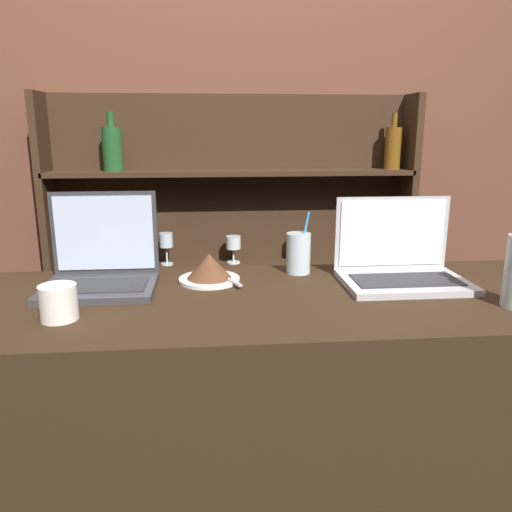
# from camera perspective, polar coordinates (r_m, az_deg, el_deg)

# --- Properties ---
(bar_counter) EXTENTS (2.07, 0.59, 1.06)m
(bar_counter) POSITION_cam_1_polar(r_m,az_deg,el_deg) (1.54, 1.58, -23.67)
(bar_counter) COLOR black
(bar_counter) RESTS_ON ground_plane
(back_wall) EXTENTS (7.00, 0.06, 2.70)m
(back_wall) POSITION_cam_1_polar(r_m,az_deg,el_deg) (2.27, -1.49, 10.97)
(back_wall) COLOR brown
(back_wall) RESTS_ON ground_plane
(back_shelf) EXTENTS (1.58, 0.18, 1.63)m
(back_shelf) POSITION_cam_1_polar(r_m,az_deg,el_deg) (2.27, -2.61, -1.89)
(back_shelf) COLOR #332114
(back_shelf) RESTS_ON ground_plane
(laptop_near) EXTENTS (0.29, 0.23, 0.25)m
(laptop_near) POSITION_cam_1_polar(r_m,az_deg,el_deg) (1.41, -17.24, -1.16)
(laptop_near) COLOR #333338
(laptop_near) RESTS_ON bar_counter
(laptop_far) EXTENTS (0.34, 0.24, 0.23)m
(laptop_far) POSITION_cam_1_polar(r_m,az_deg,el_deg) (1.45, 16.11, -0.93)
(laptop_far) COLOR #ADADB2
(laptop_far) RESTS_ON bar_counter
(cake_plate) EXTENTS (0.17, 0.18, 0.08)m
(cake_plate) POSITION_cam_1_polar(r_m,az_deg,el_deg) (1.41, -5.37, -1.46)
(cake_plate) COLOR silver
(cake_plate) RESTS_ON bar_counter
(water_glass) EXTENTS (0.07, 0.07, 0.18)m
(water_glass) POSITION_cam_1_polar(r_m,az_deg,el_deg) (1.48, 4.87, 0.34)
(water_glass) COLOR silver
(water_glass) RESTS_ON bar_counter
(coffee_cup) EXTENTS (0.08, 0.08, 0.08)m
(coffee_cup) POSITION_cam_1_polar(r_m,az_deg,el_deg) (1.20, -21.65, -4.96)
(coffee_cup) COLOR silver
(coffee_cup) RESTS_ON bar_counter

